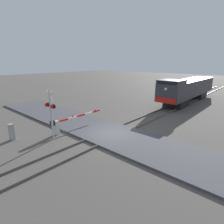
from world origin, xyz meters
The scene contains 8 objects.
ground_plane centered at (0.00, 0.00, 0.00)m, with size 160.00×160.00×0.00m, color #514C47.
rail_track_left centered at (-0.72, 0.00, 0.07)m, with size 0.08×80.00×0.15m, color #59544C.
rail_track_right centered at (0.72, 0.00, 0.07)m, with size 0.08×80.00×0.15m, color #59544C.
road_surface centered at (0.00, 0.00, 0.08)m, with size 36.00×4.73×0.16m, color #47474C.
locomotive centered at (0.00, 17.50, 2.01)m, with size 2.91×15.77×3.81m.
crossing_signal centered at (-2.94, -3.80, 2.49)m, with size 1.18×0.33×4.01m.
crossing_gate centered at (-3.56, -2.35, 0.82)m, with size 0.36×5.67×1.32m.
utility_cabinet centered at (-5.26, -6.03, 0.66)m, with size 0.36×0.35×1.33m, color #999993.
Camera 1 is at (9.64, -10.85, 6.11)m, focal length 29.25 mm.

